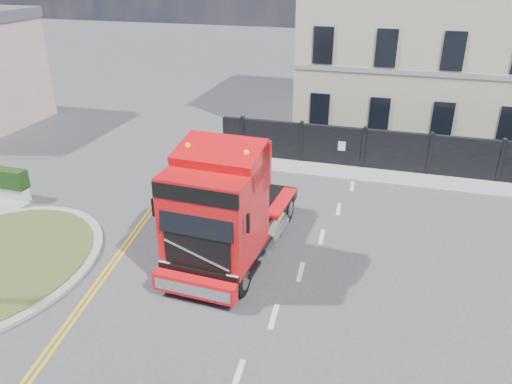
% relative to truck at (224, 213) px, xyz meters
% --- Properties ---
extents(ground, '(120.00, 120.00, 0.00)m').
position_rel_truck_xyz_m(ground, '(-0.41, 0.53, -1.85)').
color(ground, '#424244').
rests_on(ground, ground).
extents(hoarding_fence, '(18.80, 0.25, 2.00)m').
position_rel_truck_xyz_m(hoarding_fence, '(6.14, 9.53, -0.85)').
color(hoarding_fence, black).
rests_on(hoarding_fence, ground).
extents(georgian_building, '(12.30, 10.30, 12.80)m').
position_rel_truck_xyz_m(georgian_building, '(5.59, 17.03, 3.92)').
color(georgian_building, beige).
rests_on(georgian_building, ground).
extents(pavement_far, '(20.00, 1.60, 0.12)m').
position_rel_truck_xyz_m(pavement_far, '(5.59, 8.63, -1.79)').
color(pavement_far, gray).
rests_on(pavement_far, ground).
extents(truck, '(2.92, 7.03, 4.14)m').
position_rel_truck_xyz_m(truck, '(0.00, 0.00, 0.00)').
color(truck, black).
rests_on(truck, ground).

